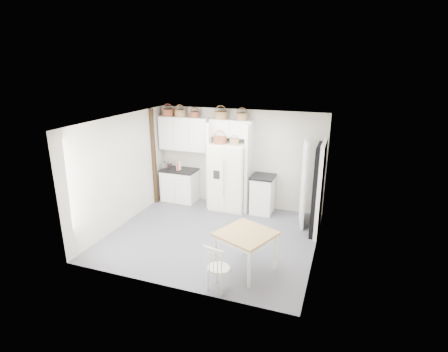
% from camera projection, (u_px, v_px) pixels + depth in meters
% --- Properties ---
extents(floor, '(4.50, 4.50, 0.00)m').
position_uv_depth(floor, '(212.00, 236.00, 7.88)').
color(floor, '#515152').
rests_on(floor, ground).
extents(ceiling, '(4.50, 4.50, 0.00)m').
position_uv_depth(ceiling, '(210.00, 121.00, 7.08)').
color(ceiling, white).
rests_on(ceiling, wall_back).
extents(wall_back, '(4.50, 0.00, 4.50)m').
position_uv_depth(wall_back, '(239.00, 158.00, 9.27)').
color(wall_back, '#B7AF96').
rests_on(wall_back, floor).
extents(wall_left, '(0.00, 4.00, 4.00)m').
position_uv_depth(wall_left, '(122.00, 171.00, 8.20)').
color(wall_left, '#B7AF96').
rests_on(wall_left, floor).
extents(wall_right, '(0.00, 4.00, 4.00)m').
position_uv_depth(wall_right, '(319.00, 194.00, 6.76)').
color(wall_right, '#B7AF96').
rests_on(wall_right, floor).
extents(refrigerator, '(0.92, 0.74, 1.77)m').
position_uv_depth(refrigerator, '(229.00, 176.00, 9.13)').
color(refrigerator, white).
rests_on(refrigerator, floor).
extents(base_cab_left, '(0.94, 0.60, 0.87)m').
position_uv_depth(base_cab_left, '(180.00, 186.00, 9.79)').
color(base_cab_left, white).
rests_on(base_cab_left, floor).
extents(base_cab_right, '(0.54, 0.65, 0.95)m').
position_uv_depth(base_cab_right, '(263.00, 195.00, 9.02)').
color(base_cab_right, white).
rests_on(base_cab_right, floor).
extents(dining_table, '(1.20, 1.20, 0.77)m').
position_uv_depth(dining_table, '(246.00, 251.00, 6.49)').
color(dining_table, olive).
rests_on(dining_table, floor).
extents(windsor_chair, '(0.46, 0.43, 0.80)m').
position_uv_depth(windsor_chair, '(219.00, 268.00, 5.93)').
color(windsor_chair, white).
rests_on(windsor_chair, floor).
extents(counter_left, '(0.98, 0.64, 0.04)m').
position_uv_depth(counter_left, '(179.00, 170.00, 9.65)').
color(counter_left, black).
rests_on(counter_left, base_cab_left).
extents(counter_right, '(0.58, 0.69, 0.04)m').
position_uv_depth(counter_right, '(263.00, 176.00, 8.86)').
color(counter_right, black).
rests_on(counter_right, base_cab_right).
extents(toaster, '(0.30, 0.23, 0.18)m').
position_uv_depth(toaster, '(167.00, 165.00, 9.69)').
color(toaster, silver).
rests_on(toaster, counter_left).
extents(cookbook_red, '(0.04, 0.16, 0.24)m').
position_uv_depth(cookbook_red, '(178.00, 166.00, 9.53)').
color(cookbook_red, '#A42124').
rests_on(cookbook_red, counter_left).
extents(cookbook_cream, '(0.07, 0.16, 0.24)m').
position_uv_depth(cookbook_cream, '(179.00, 166.00, 9.53)').
color(cookbook_cream, beige).
rests_on(cookbook_cream, counter_left).
extents(basket_upper_a, '(0.33, 0.33, 0.18)m').
position_uv_depth(basket_upper_a, '(168.00, 113.00, 9.39)').
color(basket_upper_a, maroon).
rests_on(basket_upper_a, upper_cabinet).
extents(basket_upper_b, '(0.31, 0.31, 0.18)m').
position_uv_depth(basket_upper_b, '(180.00, 113.00, 9.28)').
color(basket_upper_b, brown).
rests_on(basket_upper_b, upper_cabinet).
extents(basket_upper_c, '(0.26, 0.26, 0.15)m').
position_uv_depth(basket_upper_c, '(195.00, 115.00, 9.15)').
color(basket_upper_c, maroon).
rests_on(basket_upper_c, upper_cabinet).
extents(basket_bridge_a, '(0.34, 0.34, 0.19)m').
position_uv_depth(basket_bridge_a, '(221.00, 115.00, 8.91)').
color(basket_bridge_a, brown).
rests_on(basket_bridge_a, bridge_cabinet).
extents(basket_bridge_b, '(0.31, 0.31, 0.18)m').
position_uv_depth(basket_bridge_b, '(242.00, 117.00, 8.73)').
color(basket_bridge_b, brown).
rests_on(basket_bridge_b, bridge_cabinet).
extents(basket_fridge_a, '(0.34, 0.34, 0.18)m').
position_uv_depth(basket_fridge_a, '(220.00, 140.00, 8.81)').
color(basket_fridge_a, maroon).
rests_on(basket_fridge_a, refrigerator).
extents(basket_fridge_b, '(0.23, 0.23, 0.13)m').
position_uv_depth(basket_fridge_b, '(234.00, 142.00, 8.70)').
color(basket_fridge_b, brown).
rests_on(basket_fridge_b, refrigerator).
extents(upper_cabinet, '(1.40, 0.34, 0.90)m').
position_uv_depth(upper_cabinet, '(184.00, 134.00, 9.41)').
color(upper_cabinet, white).
rests_on(upper_cabinet, wall_back).
extents(bridge_cabinet, '(1.12, 0.34, 0.45)m').
position_uv_depth(bridge_cabinet, '(232.00, 128.00, 8.91)').
color(bridge_cabinet, white).
rests_on(bridge_cabinet, wall_back).
extents(fridge_panel_left, '(0.08, 0.60, 2.30)m').
position_uv_depth(fridge_panel_left, '(212.00, 164.00, 9.26)').
color(fridge_panel_left, white).
rests_on(fridge_panel_left, floor).
extents(fridge_panel_right, '(0.08, 0.60, 2.30)m').
position_uv_depth(fridge_panel_right, '(249.00, 168.00, 8.93)').
color(fridge_panel_right, white).
rests_on(fridge_panel_right, floor).
extents(trim_post, '(0.09, 0.09, 2.60)m').
position_uv_depth(trim_post, '(154.00, 157.00, 9.39)').
color(trim_post, black).
rests_on(trim_post, floor).
extents(doorway_void, '(0.18, 0.85, 2.05)m').
position_uv_depth(doorway_void, '(318.00, 190.00, 7.77)').
color(doorway_void, black).
rests_on(doorway_void, floor).
extents(door_slab, '(0.21, 0.79, 2.05)m').
position_uv_depth(door_slab, '(304.00, 183.00, 8.18)').
color(door_slab, white).
rests_on(door_slab, floor).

